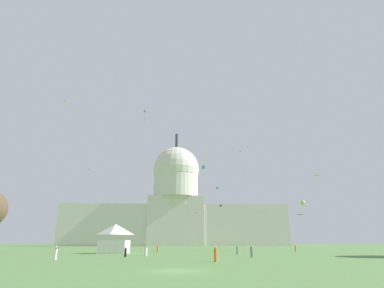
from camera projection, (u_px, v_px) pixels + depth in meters
ground_plane at (177, 271)px, 24.64m from camera, size 800.00×800.00×0.00m
capitol_building at (176, 207)px, 190.76m from camera, size 135.31×29.22×70.81m
event_tent at (115, 238)px, 63.15m from camera, size 6.22×5.58×5.78m
person_orange_edge_west at (216, 255)px, 36.21m from camera, size 0.57×0.57×1.72m
person_white_lawn_far_right at (56, 254)px, 39.96m from camera, size 0.34×0.34×1.57m
person_black_back_left at (126, 252)px, 47.99m from camera, size 0.37×0.37×1.50m
person_olive_near_tree_east at (118, 248)px, 71.14m from camera, size 0.44×0.44×1.77m
person_grey_back_right at (252, 252)px, 47.47m from camera, size 0.61×0.61×1.76m
person_white_near_tent at (146, 252)px, 51.21m from camera, size 0.68×0.68×1.50m
person_orange_mid_right at (158, 249)px, 68.85m from camera, size 0.48×0.48×1.57m
person_white_mid_left at (56, 249)px, 70.35m from camera, size 0.55×0.55×1.53m
person_grey_lawn_far_left at (237, 250)px, 57.22m from camera, size 0.45×0.45×1.59m
person_tan_deep_crowd at (296, 248)px, 74.34m from camera, size 0.62×0.62×1.65m
kite_orange_low at (300, 217)px, 80.01m from camera, size 1.53×1.28×0.27m
kite_red_high at (143, 113)px, 103.78m from camera, size 0.90×1.60×4.31m
kite_magenta_mid at (90, 170)px, 107.78m from camera, size 0.78×1.33×0.33m
kite_gold_high at (63, 103)px, 98.50m from camera, size 1.13×1.35×2.95m
kite_black_mid at (221, 206)px, 172.38m from camera, size 1.17×1.17×0.96m
kite_pink_mid at (186, 203)px, 167.93m from camera, size 0.57×0.63×3.90m
kite_violet_high at (241, 153)px, 179.31m from camera, size 1.52×1.55×0.24m
kite_turquoise_low at (73, 212)px, 114.73m from camera, size 1.28×1.28×3.39m
kite_white_high at (243, 168)px, 159.91m from camera, size 0.45×0.84×3.30m
kite_yellow_mid at (318, 178)px, 81.48m from camera, size 1.50×1.43×3.23m
kite_blue_low at (198, 213)px, 102.05m from camera, size 0.99×1.29×0.21m
kite_cyan_mid at (203, 167)px, 91.04m from camera, size 1.04×0.28×1.08m
kite_lime_low at (303, 203)px, 89.36m from camera, size 1.18×1.21×2.67m
kite_green_mid at (218, 188)px, 117.42m from camera, size 1.20×1.20×1.01m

